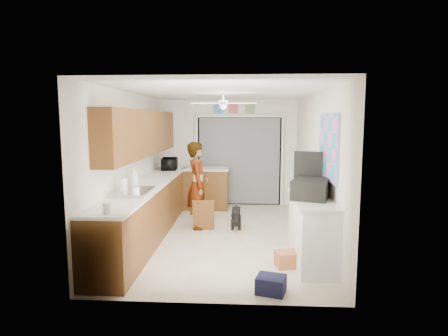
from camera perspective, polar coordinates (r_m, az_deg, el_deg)
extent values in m
plane|color=beige|center=(6.76, -0.19, -10.16)|extent=(5.00, 5.00, 0.00)
plane|color=white|center=(6.46, -0.20, 11.49)|extent=(5.00, 5.00, 0.00)
plane|color=white|center=(8.97, 0.76, 2.36)|extent=(3.20, 0.00, 3.20)
plane|color=white|center=(4.03, -2.33, -3.91)|extent=(3.20, 0.00, 3.20)
plane|color=white|center=(6.78, -13.83, 0.50)|extent=(0.00, 5.00, 5.00)
plane|color=white|center=(6.59, 13.82, 0.31)|extent=(0.00, 5.00, 5.00)
cube|color=brown|center=(6.84, -11.20, -6.18)|extent=(0.60, 4.80, 0.90)
cube|color=white|center=(6.74, -11.22, -2.30)|extent=(0.62, 4.80, 0.04)
cube|color=brown|center=(6.88, -12.21, 5.25)|extent=(0.32, 4.00, 0.80)
cube|color=silver|center=(5.79, -13.69, -3.61)|extent=(0.50, 0.76, 0.06)
cylinder|color=silver|center=(5.83, -15.51, -2.65)|extent=(0.03, 0.03, 0.22)
cube|color=brown|center=(8.63, -2.72, -3.22)|extent=(1.00, 0.60, 0.90)
cube|color=white|center=(8.55, -2.74, -0.12)|extent=(1.04, 0.64, 0.04)
cube|color=black|center=(8.96, 2.34, 1.06)|extent=(2.00, 0.06, 2.10)
cube|color=gray|center=(8.92, 2.34, 1.03)|extent=(1.90, 0.03, 2.05)
cube|color=white|center=(9.00, -4.17, 1.08)|extent=(0.06, 0.04, 2.10)
cube|color=white|center=(8.97, 8.87, 0.99)|extent=(0.06, 0.04, 2.10)
cube|color=white|center=(8.87, 2.38, 7.92)|extent=(2.10, 0.04, 0.06)
cube|color=#4E94D2|center=(8.93, -0.86, 9.08)|extent=(0.22, 0.02, 0.22)
cube|color=#D95156|center=(8.91, 1.41, 9.08)|extent=(0.22, 0.02, 0.22)
cube|color=#70A35D|center=(8.91, 4.02, 9.07)|extent=(0.22, 0.02, 0.22)
cube|color=silver|center=(8.92, 6.62, 9.04)|extent=(0.22, 0.02, 0.22)
cube|color=silver|center=(9.00, -5.37, 9.04)|extent=(0.22, 0.02, 0.26)
cube|color=white|center=(5.55, 13.27, -9.44)|extent=(0.50, 1.40, 0.90)
cube|color=white|center=(5.43, 13.32, -4.69)|extent=(0.54, 1.44, 0.04)
cube|color=#F85BD0|center=(5.57, 15.62, 3.12)|extent=(0.03, 1.15, 0.95)
cube|color=white|center=(6.65, -0.10, 9.82)|extent=(1.14, 1.14, 0.24)
imported|color=black|center=(8.30, -8.30, 0.62)|extent=(0.36, 0.49, 0.26)
imported|color=silver|center=(6.28, -13.53, -1.29)|extent=(0.15, 0.15, 0.34)
cylinder|color=silver|center=(5.44, -13.30, -3.65)|extent=(0.14, 0.14, 0.15)
cylinder|color=silver|center=(4.60, -17.46, -5.95)|extent=(0.11, 0.11, 0.13)
cylinder|color=white|center=(5.75, -15.08, -2.67)|extent=(0.12, 0.12, 0.24)
cube|color=black|center=(5.42, 13.13, -3.05)|extent=(0.65, 0.75, 0.27)
cube|color=yellow|center=(5.44, 13.09, -4.19)|extent=(0.60, 0.69, 0.02)
cube|color=black|center=(5.66, 12.70, -0.03)|extent=(0.41, 0.17, 0.50)
cube|color=#A95835|center=(5.44, 9.78, -13.52)|extent=(0.39, 0.33, 0.22)
cube|color=#141532|center=(4.67, 7.17, -17.21)|extent=(0.39, 0.36, 0.20)
cube|color=brown|center=(6.93, -3.14, -7.18)|extent=(0.41, 0.19, 0.58)
imported|color=white|center=(7.03, -4.05, -2.64)|extent=(0.48, 0.65, 1.63)
cube|color=black|center=(7.12, 1.86, -7.49)|extent=(0.23, 0.53, 0.42)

